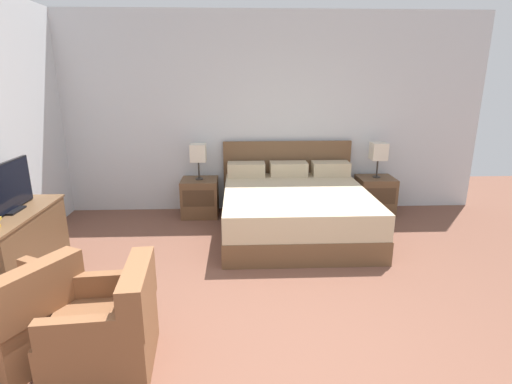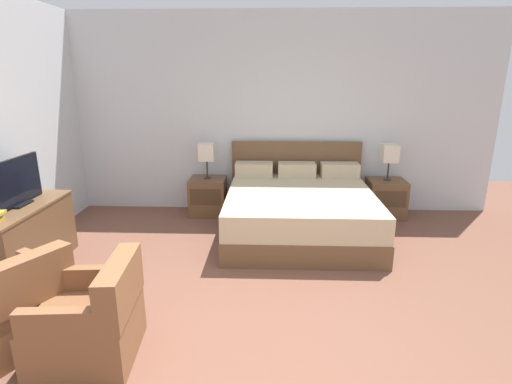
% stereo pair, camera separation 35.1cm
% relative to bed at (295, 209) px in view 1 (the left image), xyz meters
% --- Properties ---
extents(ground_plane, '(11.18, 11.18, 0.00)m').
position_rel_bed_xyz_m(ground_plane, '(-0.48, -2.72, -0.32)').
color(ground_plane, brown).
extents(wall_back, '(6.81, 0.06, 2.90)m').
position_rel_bed_xyz_m(wall_back, '(-0.48, 1.04, 1.13)').
color(wall_back, silver).
rests_on(wall_back, ground).
extents(bed, '(1.93, 2.04, 1.07)m').
position_rel_bed_xyz_m(bed, '(0.00, 0.00, 0.00)').
color(bed, brown).
rests_on(bed, ground).
extents(nightstand_left, '(0.53, 0.48, 0.55)m').
position_rel_bed_xyz_m(nightstand_left, '(-1.31, 0.71, -0.04)').
color(nightstand_left, brown).
rests_on(nightstand_left, ground).
extents(nightstand_right, '(0.53, 0.48, 0.55)m').
position_rel_bed_xyz_m(nightstand_right, '(1.31, 0.71, -0.04)').
color(nightstand_right, brown).
rests_on(nightstand_right, ground).
extents(table_lamp_left, '(0.22, 0.22, 0.52)m').
position_rel_bed_xyz_m(table_lamp_left, '(-1.31, 0.71, 0.62)').
color(table_lamp_left, '#332D28').
rests_on(table_lamp_left, nightstand_left).
extents(table_lamp_right, '(0.22, 0.22, 0.52)m').
position_rel_bed_xyz_m(table_lamp_right, '(1.31, 0.71, 0.62)').
color(table_lamp_right, '#332D28').
rests_on(table_lamp_right, nightstand_right).
extents(dresser, '(0.55, 1.30, 0.71)m').
position_rel_bed_xyz_m(dresser, '(-2.99, -1.18, 0.05)').
color(dresser, brown).
rests_on(dresser, ground).
extents(tv, '(0.18, 0.83, 0.49)m').
position_rel_bed_xyz_m(tv, '(-2.99, -1.12, 0.63)').
color(tv, black).
rests_on(tv, dresser).
extents(armchair_by_window, '(0.93, 0.92, 0.76)m').
position_rel_bed_xyz_m(armchair_by_window, '(-2.33, -2.34, -0.03)').
color(armchair_by_window, brown).
rests_on(armchair_by_window, ground).
extents(armchair_companion, '(0.74, 0.74, 0.76)m').
position_rel_bed_xyz_m(armchair_companion, '(-1.66, -2.50, -0.03)').
color(armchair_companion, brown).
rests_on(armchair_companion, ground).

